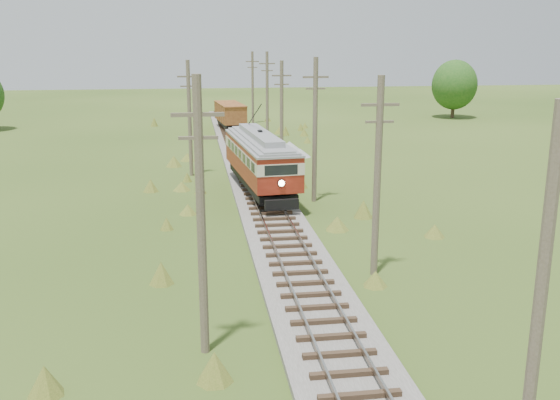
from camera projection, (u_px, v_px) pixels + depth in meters
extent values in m
cube|color=#605B54|center=(259.00, 190.00, 42.20)|extent=(3.60, 96.00, 0.25)
cube|color=#726659|center=(248.00, 185.00, 42.01)|extent=(0.08, 96.00, 0.17)
cube|color=#726659|center=(270.00, 185.00, 42.21)|extent=(0.08, 96.00, 0.17)
cube|color=#2D2116|center=(259.00, 187.00, 42.15)|extent=(2.40, 96.00, 0.16)
cube|color=black|center=(260.00, 180.00, 41.13)|extent=(3.31, 11.03, 0.44)
cube|color=maroon|center=(260.00, 166.00, 40.88)|extent=(3.80, 12.00, 1.08)
cube|color=beige|center=(260.00, 152.00, 40.66)|extent=(3.84, 12.07, 0.69)
cube|color=black|center=(260.00, 152.00, 40.66)|extent=(3.82, 11.54, 0.54)
cube|color=maroon|center=(260.00, 145.00, 40.54)|extent=(3.80, 12.00, 0.30)
cube|color=gray|center=(260.00, 140.00, 40.46)|extent=(3.87, 12.13, 0.37)
cube|color=gray|center=(260.00, 135.00, 40.38)|extent=(2.03, 8.93, 0.39)
sphere|color=#FFF2BF|center=(281.00, 183.00, 35.21)|extent=(0.35, 0.35, 0.35)
cylinder|color=black|center=(255.00, 115.00, 41.77)|extent=(0.47, 4.57, 1.90)
cylinder|color=black|center=(263.00, 198.00, 36.76)|extent=(0.19, 0.79, 0.79)
cylinder|color=black|center=(288.00, 196.00, 37.09)|extent=(0.19, 0.79, 0.79)
cylinder|color=black|center=(238.00, 168.00, 45.18)|extent=(0.19, 0.79, 0.79)
cylinder|color=black|center=(258.00, 168.00, 45.51)|extent=(0.19, 0.79, 0.79)
cube|color=black|center=(230.00, 123.00, 70.58)|extent=(2.67, 6.97, 0.47)
cube|color=#613017|center=(230.00, 113.00, 70.29)|extent=(3.24, 7.78, 1.89)
cube|color=#613017|center=(230.00, 104.00, 70.04)|extent=(3.30, 7.93, 0.11)
cylinder|color=black|center=(227.00, 125.00, 68.27)|extent=(0.19, 0.76, 0.76)
cylinder|color=black|center=(240.00, 125.00, 68.60)|extent=(0.19, 0.76, 0.76)
cylinder|color=black|center=(221.00, 120.00, 72.53)|extent=(0.19, 0.76, 0.76)
cylinder|color=black|center=(233.00, 120.00, 72.87)|extent=(0.19, 0.76, 0.76)
cone|color=gray|center=(289.00, 148.00, 55.70)|extent=(3.28, 3.28, 1.23)
cone|color=gray|center=(300.00, 153.00, 54.89)|extent=(1.85, 1.85, 0.72)
cylinder|color=brown|center=(540.00, 300.00, 13.75)|extent=(0.30, 0.30, 8.80)
cylinder|color=brown|center=(377.00, 179.00, 26.27)|extent=(0.30, 0.30, 8.60)
cube|color=brown|center=(380.00, 105.00, 25.50)|extent=(1.60, 0.12, 0.12)
cube|color=brown|center=(380.00, 122.00, 25.68)|extent=(1.20, 0.10, 0.10)
cylinder|color=brown|center=(315.00, 131.00, 38.68)|extent=(0.30, 0.30, 9.00)
cube|color=brown|center=(316.00, 77.00, 37.86)|extent=(1.60, 0.12, 0.12)
cube|color=brown|center=(316.00, 89.00, 38.03)|extent=(1.20, 0.10, 0.10)
cylinder|color=brown|center=(282.00, 113.00, 51.19)|extent=(0.30, 0.30, 8.40)
cube|color=brown|center=(282.00, 76.00, 50.44)|extent=(1.60, 0.12, 0.12)
cube|color=brown|center=(282.00, 84.00, 50.62)|extent=(1.20, 0.10, 0.10)
cylinder|color=brown|center=(267.00, 96.00, 63.65)|extent=(0.30, 0.30, 8.90)
cube|color=brown|center=(267.00, 64.00, 62.84)|extent=(1.60, 0.12, 0.12)
cube|color=brown|center=(267.00, 71.00, 63.02)|extent=(1.20, 0.10, 0.10)
cylinder|color=brown|center=(253.00, 88.00, 76.11)|extent=(0.30, 0.30, 8.70)
cube|color=brown|center=(252.00, 61.00, 75.33)|extent=(1.60, 0.12, 0.12)
cube|color=brown|center=(252.00, 67.00, 75.51)|extent=(1.20, 0.10, 0.10)
cylinder|color=brown|center=(201.00, 221.00, 19.44)|extent=(0.30, 0.30, 9.00)
cube|color=brown|center=(198.00, 115.00, 18.62)|extent=(1.60, 0.12, 0.12)
cube|color=brown|center=(198.00, 138.00, 18.80)|extent=(1.20, 0.10, 0.10)
cylinder|color=brown|center=(190.00, 119.00, 46.30)|extent=(0.30, 0.30, 8.60)
cube|color=brown|center=(188.00, 77.00, 45.53)|extent=(1.60, 0.12, 0.12)
cube|color=brown|center=(188.00, 86.00, 45.70)|extent=(1.20, 0.10, 0.10)
cylinder|color=#38281C|center=(453.00, 108.00, 82.47)|extent=(0.50, 0.50, 2.52)
ellipsoid|color=#194B16|center=(454.00, 85.00, 81.71)|extent=(5.88, 5.88, 6.47)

